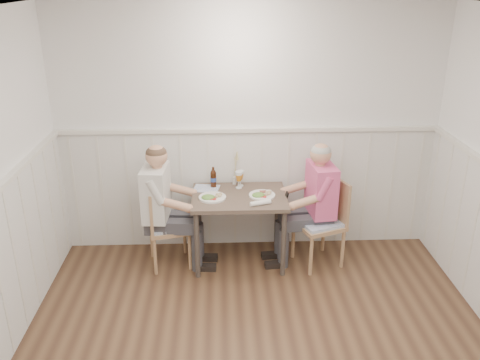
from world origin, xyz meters
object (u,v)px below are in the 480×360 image
at_px(dining_table, 239,204).
at_px(man_in_pink, 316,212).
at_px(diner_cream, 161,216).
at_px(beer_bottle, 213,178).
at_px(chair_right, 324,219).
at_px(chair_left, 164,223).
at_px(grass_vase, 234,169).

height_order(dining_table, man_in_pink, man_in_pink).
distance_m(diner_cream, beer_bottle, 0.66).
relative_size(dining_table, diner_cream, 0.71).
xyz_separation_m(dining_table, chair_right, (0.87, -0.05, -0.15)).
xyz_separation_m(dining_table, man_in_pink, (0.79, -0.01, -0.10)).
bearing_deg(beer_bottle, chair_left, -151.90).
bearing_deg(diner_cream, grass_vase, 25.29).
relative_size(chair_left, man_in_pink, 0.66).
xyz_separation_m(dining_table, beer_bottle, (-0.26, 0.23, 0.20)).
height_order(dining_table, diner_cream, diner_cream).
distance_m(man_in_pink, beer_bottle, 1.12).
xyz_separation_m(chair_right, chair_left, (-1.63, 0.01, -0.03)).
xyz_separation_m(man_in_pink, diner_cream, (-1.57, -0.04, 0.01)).
relative_size(chair_right, diner_cream, 0.69).
xyz_separation_m(beer_bottle, grass_vase, (0.22, 0.07, 0.07)).
relative_size(dining_table, chair_left, 1.09).
relative_size(chair_left, beer_bottle, 3.93).
bearing_deg(chair_right, dining_table, 176.74).
distance_m(diner_cream, grass_vase, 0.90).
height_order(dining_table, chair_right, chair_right).
bearing_deg(man_in_pink, chair_left, -178.84).
xyz_separation_m(dining_table, diner_cream, (-0.79, -0.05, -0.09)).
xyz_separation_m(dining_table, chair_left, (-0.77, -0.04, -0.18)).
relative_size(chair_left, diner_cream, 0.65).
bearing_deg(grass_vase, beer_bottle, -162.15).
height_order(dining_table, chair_left, chair_left).
bearing_deg(dining_table, chair_left, -177.15).
bearing_deg(beer_bottle, dining_table, -41.79).
distance_m(chair_right, chair_left, 1.63).
xyz_separation_m(man_in_pink, beer_bottle, (-1.05, 0.24, 0.30)).
distance_m(dining_table, diner_cream, 0.79).
height_order(man_in_pink, beer_bottle, man_in_pink).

